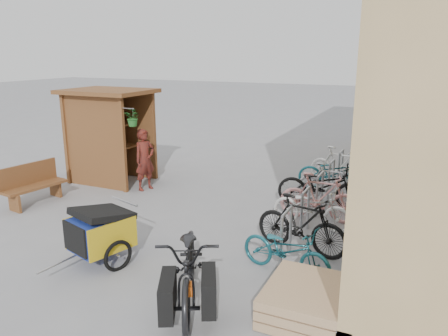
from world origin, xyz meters
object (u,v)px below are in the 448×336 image
at_px(cargo_bike, 190,266).
at_px(bike_3, 320,197).
at_px(kiosk, 106,123).
at_px(bike_6, 333,173).
at_px(shopping_carts, 377,151).
at_px(person_kiosk, 145,160).
at_px(bike_5, 330,183).
at_px(bike_2, 311,207).
at_px(bike_0, 286,250).
at_px(bike_4, 321,186).
at_px(bike_1, 301,224).
at_px(bike_7, 339,166).
at_px(bench, 32,183).
at_px(child_trailer, 101,231).
at_px(pallet_stack, 306,301).

height_order(cargo_bike, bike_3, cargo_bike).
relative_size(kiosk, bike_6, 1.45).
xyz_separation_m(shopping_carts, bike_3, (-0.60, -4.67, -0.06)).
bearing_deg(shopping_carts, bike_6, -105.98).
xyz_separation_m(person_kiosk, bike_6, (4.23, 1.83, -0.31)).
relative_size(cargo_bike, bike_6, 1.31).
height_order(bike_3, bike_5, bike_3).
xyz_separation_m(kiosk, bike_2, (5.62, -0.94, -1.14)).
bearing_deg(bike_0, bike_4, 16.39).
height_order(bike_1, bike_5, bike_1).
xyz_separation_m(cargo_bike, person_kiosk, (-3.49, 4.02, 0.20)).
xyz_separation_m(cargo_bike, bike_6, (0.75, 5.85, -0.11)).
bearing_deg(bike_1, cargo_bike, 168.12).
height_order(bike_4, bike_6, bike_4).
height_order(bike_4, bike_7, bike_4).
height_order(bike_2, bike_5, bike_5).
relative_size(kiosk, person_kiosk, 1.64).
bearing_deg(bike_3, cargo_bike, 165.53).
bearing_deg(kiosk, bike_1, -19.91).
bearing_deg(bike_3, bike_2, 171.61).
distance_m(bike_3, bike_7, 2.63).
bearing_deg(bike_3, kiosk, 83.63).
height_order(bench, cargo_bike, cargo_bike).
distance_m(bike_1, bike_5, 2.75).
height_order(bench, child_trailer, child_trailer).
height_order(bike_0, bike_7, bike_7).
height_order(child_trailer, bike_4, bike_4).
xyz_separation_m(kiosk, cargo_bike, (4.79, -4.26, -0.99)).
bearing_deg(child_trailer, bike_2, 63.20).
xyz_separation_m(kiosk, bike_5, (5.64, 0.68, -1.10)).
distance_m(bike_0, bike_4, 3.19).
relative_size(bike_4, bike_6, 1.11).
xyz_separation_m(bench, bike_3, (6.07, 1.66, 0.03)).
bearing_deg(bike_6, bike_4, 176.70).
relative_size(person_kiosk, bike_0, 1.00).
relative_size(bike_2, bike_5, 1.04).
xyz_separation_m(person_kiosk, bike_4, (4.24, 0.50, -0.26)).
bearing_deg(bike_5, child_trailer, 152.24).
bearing_deg(cargo_bike, bike_3, 49.97).
height_order(cargo_bike, bike_6, cargo_bike).
bearing_deg(bike_6, shopping_carts, -19.36).
bearing_deg(bike_1, pallet_stack, -151.77).
relative_size(bike_0, bike_3, 0.93).
bearing_deg(bike_0, bench, 96.13).
distance_m(shopping_carts, bike_7, 2.16).
height_order(bike_4, bike_5, bike_4).
bearing_deg(bench, shopping_carts, 52.28).
bearing_deg(child_trailer, bike_0, 33.80).
bearing_deg(bike_6, bike_5, -177.27).
distance_m(kiosk, bike_2, 5.81).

